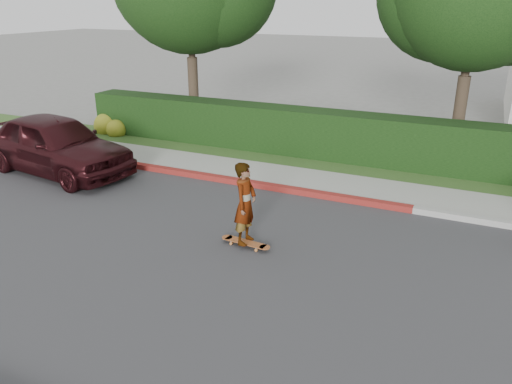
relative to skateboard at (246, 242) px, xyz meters
The scene contains 11 objects.
ground 2.03m from the skateboard, 27.87° to the right, with size 120.00×120.00×0.00m, color slate.
road 2.03m from the skateboard, 27.87° to the right, with size 60.00×8.00×0.01m, color #2D2D30.
curb_far 3.63m from the skateboard, 60.41° to the left, with size 60.00×0.20×0.15m, color #9E9E99.
curb_red_section 4.50m from the skateboard, 135.51° to the left, with size 12.00×0.21×0.15m, color maroon.
sidewalk_far 4.43m from the skateboard, 66.16° to the left, with size 60.00×1.60×0.12m, color gray.
planting_strip 5.93m from the skateboard, 72.42° to the left, with size 60.00×1.60×0.10m, color #2D4C1E.
hedge 6.40m from the skateboard, 100.95° to the left, with size 15.00×1.00×1.50m, color black.
flowering_shrub 10.05m from the skateboard, 144.84° to the left, with size 1.40×1.00×0.90m.
skateboard is the anchor object (origin of this frame).
skateboarder 0.84m from the skateboard, ahead, with size 0.60×0.40×1.65m, color white.
car_maroon 7.12m from the skateboard, 164.25° to the left, with size 1.96×4.87×1.66m, color black.
Camera 1 is at (2.10, -7.06, 4.63)m, focal length 35.00 mm.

